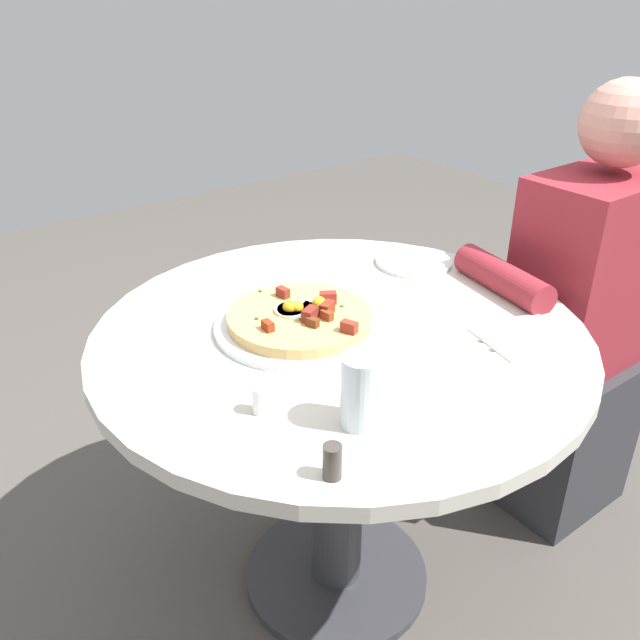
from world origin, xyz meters
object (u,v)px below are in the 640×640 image
at_px(person_seated, 577,339).
at_px(pepper_shaker, 332,462).
at_px(water_glass, 362,391).
at_px(bread_plate, 413,262).
at_px(knife, 519,330).
at_px(fork, 531,339).
at_px(dining_table, 339,398).
at_px(breakfast_pizza, 301,317).
at_px(pizza_plate, 300,326).
at_px(salt_shaker, 261,400).

bearing_deg(person_seated, pepper_shaker, 12.19).
height_order(water_glass, pepper_shaker, water_glass).
height_order(bread_plate, knife, bread_plate).
distance_m(bread_plate, knife, 0.38).
bearing_deg(pepper_shaker, fork, -172.43).
relative_size(person_seated, knife, 6.31).
relative_size(dining_table, breakfast_pizza, 3.44).
relative_size(pizza_plate, bread_plate, 1.86).
height_order(dining_table, person_seated, person_seated).
bearing_deg(bread_plate, knife, 78.80).
distance_m(dining_table, pepper_shaker, 0.47).
relative_size(pizza_plate, pepper_shaker, 6.23).
bearing_deg(dining_table, breakfast_pizza, -41.33).
xyz_separation_m(person_seated, breakfast_pizza, (0.73, -0.18, 0.22)).
height_order(pizza_plate, bread_plate, pizza_plate).
distance_m(person_seated, breakfast_pizza, 0.78).
distance_m(pizza_plate, pepper_shaker, 0.44).
relative_size(person_seated, fork, 6.31).
bearing_deg(breakfast_pizza, bread_plate, -166.39).
height_order(breakfast_pizza, bread_plate, breakfast_pizza).
distance_m(dining_table, person_seated, 0.68).
bearing_deg(dining_table, knife, 140.62).
xyz_separation_m(person_seated, salt_shaker, (0.94, 0.01, 0.22)).
relative_size(pizza_plate, fork, 1.89).
height_order(pizza_plate, knife, pizza_plate).
bearing_deg(knife, pepper_shaker, -155.34).
bearing_deg(pepper_shaker, knife, -168.98).
xyz_separation_m(person_seated, knife, (0.40, 0.10, 0.20)).
bearing_deg(person_seated, breakfast_pizza, -13.71).
bearing_deg(pepper_shaker, breakfast_pizza, -119.69).
distance_m(pizza_plate, salt_shaker, 0.29).
bearing_deg(pepper_shaker, bread_plate, -142.37).
height_order(fork, pepper_shaker, pepper_shaker).
distance_m(breakfast_pizza, knife, 0.43).
xyz_separation_m(pizza_plate, knife, (-0.33, 0.28, 0.00)).
bearing_deg(pizza_plate, salt_shaker, 41.91).
xyz_separation_m(breakfast_pizza, pepper_shaker, (0.22, 0.38, 0.00)).
relative_size(pizza_plate, salt_shaker, 7.10).
bearing_deg(person_seated, pizza_plate, -13.73).
height_order(person_seated, bread_plate, person_seated).
distance_m(dining_table, water_glass, 0.38).
distance_m(dining_table, knife, 0.39).
bearing_deg(pizza_plate, fork, 136.21).
height_order(breakfast_pizza, pepper_shaker, breakfast_pizza).
height_order(knife, pepper_shaker, pepper_shaker).
relative_size(knife, water_glass, 1.48).
height_order(breakfast_pizza, knife, breakfast_pizza).
height_order(bread_plate, salt_shaker, salt_shaker).
bearing_deg(pizza_plate, person_seated, 166.27).
bearing_deg(bread_plate, salt_shaker, 24.97).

